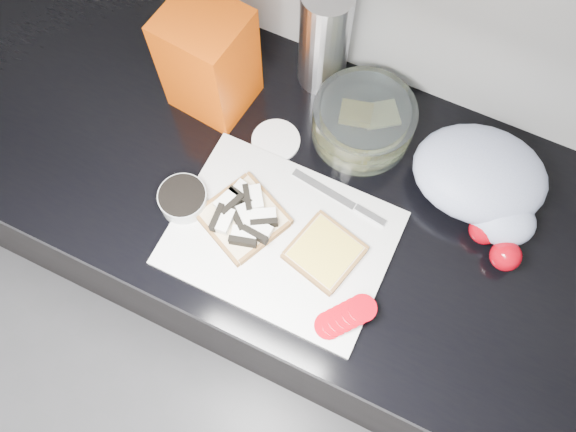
# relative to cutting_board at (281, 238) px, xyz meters

# --- Properties ---
(base_cabinet) EXTENTS (3.50, 0.60, 0.86)m
(base_cabinet) POSITION_rel_cutting_board_xyz_m (0.06, 0.12, -0.48)
(base_cabinet) COLOR black
(base_cabinet) RESTS_ON ground
(countertop) EXTENTS (3.50, 0.64, 0.04)m
(countertop) POSITION_rel_cutting_board_xyz_m (0.06, 0.12, -0.03)
(countertop) COLOR black
(countertop) RESTS_ON base_cabinet
(cutting_board) EXTENTS (0.40, 0.30, 0.01)m
(cutting_board) POSITION_rel_cutting_board_xyz_m (0.00, 0.00, 0.00)
(cutting_board) COLOR silver
(cutting_board) RESTS_ON countertop
(bread_left) EXTENTS (0.18, 0.18, 0.04)m
(bread_left) POSITION_rel_cutting_board_xyz_m (-0.08, 0.00, 0.02)
(bread_left) COLOR beige
(bread_left) RESTS_ON cutting_board
(bread_right) EXTENTS (0.15, 0.15, 0.02)m
(bread_right) POSITION_rel_cutting_board_xyz_m (0.09, 0.01, 0.01)
(bread_right) COLOR beige
(bread_right) RESTS_ON cutting_board
(tomato_slices) EXTENTS (0.11, 0.11, 0.03)m
(tomato_slices) POSITION_rel_cutting_board_xyz_m (0.17, -0.09, 0.02)
(tomato_slices) COLOR #AC030F
(tomato_slices) RESTS_ON cutting_board
(knife) EXTENTS (0.20, 0.04, 0.01)m
(knife) POSITION_rel_cutting_board_xyz_m (0.09, 0.11, 0.01)
(knife) COLOR silver
(knife) RESTS_ON cutting_board
(seed_tub) EXTENTS (0.09, 0.09, 0.05)m
(seed_tub) POSITION_rel_cutting_board_xyz_m (-0.20, -0.02, 0.02)
(seed_tub) COLOR #B0B5B6
(seed_tub) RESTS_ON countertop
(tub_lid) EXTENTS (0.12, 0.12, 0.01)m
(tub_lid) POSITION_rel_cutting_board_xyz_m (-0.10, 0.18, -0.00)
(tub_lid) COLOR white
(tub_lid) RESTS_ON countertop
(glass_bowl) EXTENTS (0.20, 0.20, 0.08)m
(glass_bowl) POSITION_rel_cutting_board_xyz_m (0.05, 0.28, 0.04)
(glass_bowl) COLOR silver
(glass_bowl) RESTS_ON countertop
(bread_bag) EXTENTS (0.16, 0.15, 0.23)m
(bread_bag) POSITION_rel_cutting_board_xyz_m (-0.26, 0.23, 0.11)
(bread_bag) COLOR #E74203
(bread_bag) RESTS_ON countertop
(steel_canister) EXTENTS (0.10, 0.10, 0.23)m
(steel_canister) POSITION_rel_cutting_board_xyz_m (-0.08, 0.37, 0.11)
(steel_canister) COLOR silver
(steel_canister) RESTS_ON countertop
(grocery_bag) EXTENTS (0.28, 0.24, 0.11)m
(grocery_bag) POSITION_rel_cutting_board_xyz_m (0.30, 0.25, 0.05)
(grocery_bag) COLOR silver
(grocery_bag) RESTS_ON countertop
(whole_tomatoes) EXTENTS (0.11, 0.09, 0.06)m
(whole_tomatoes) POSITION_rel_cutting_board_xyz_m (0.36, 0.15, 0.02)
(whole_tomatoes) COLOR #AC030F
(whole_tomatoes) RESTS_ON countertop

